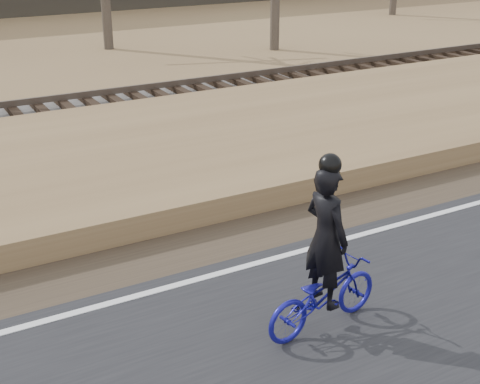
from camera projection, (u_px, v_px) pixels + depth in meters
ground at (113, 316)px, 8.55m from camera, size 120.00×120.00×0.00m
edge_line at (107, 304)px, 8.68m from camera, size 120.00×0.12×0.01m
shoulder at (85, 274)px, 9.51m from camera, size 120.00×1.60×0.04m
embankment at (33, 190)px, 11.85m from camera, size 120.00×5.00×0.44m
cyclist at (324, 274)px, 7.95m from camera, size 1.75×0.81×2.25m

